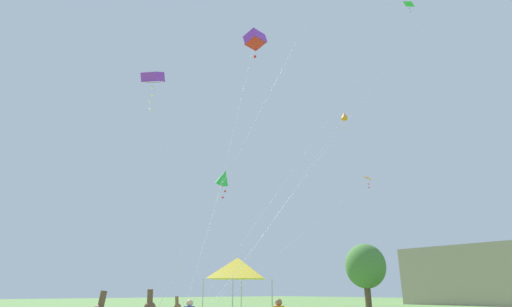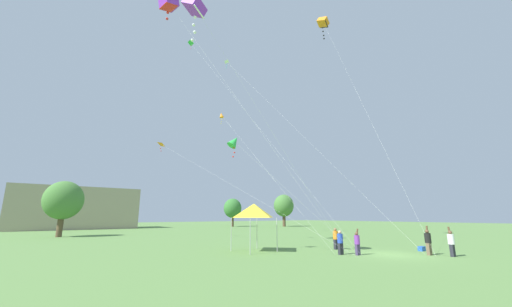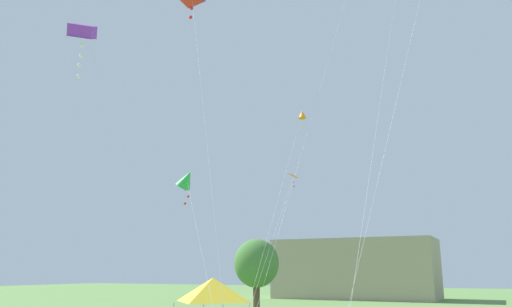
{
  "view_description": "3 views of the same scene",
  "coord_description": "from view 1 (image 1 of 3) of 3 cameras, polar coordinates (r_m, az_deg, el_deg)",
  "views": [
    {
      "loc": [
        10.4,
        -6.02,
        1.9
      ],
      "look_at": [
        -6.51,
        8.4,
        9.58
      ],
      "focal_mm": 28.0,
      "sensor_mm": 36.0,
      "label": 1
    },
    {
      "loc": [
        -19.79,
        -10.88,
        2.63
      ],
      "look_at": [
        -5.65,
        7.79,
        7.74
      ],
      "focal_mm": 20.0,
      "sensor_mm": 36.0,
      "label": 2
    },
    {
      "loc": [
        5.62,
        -13.15,
        3.86
      ],
      "look_at": [
        -5.66,
        10.04,
        9.91
      ],
      "focal_mm": 35.0,
      "sensor_mm": 36.0,
      "label": 3
    }
  ],
  "objects": [
    {
      "name": "distant_building",
      "position": [
        68.8,
        30.35,
        -14.75
      ],
      "size": [
        22.06,
        10.39,
        8.17
      ],
      "primitive_type": "cube",
      "color": "tan",
      "rests_on": "ground"
    },
    {
      "name": "tree_far_right",
      "position": [
        48.47,
        15.36,
        -15.27
      ],
      "size": [
        4.67,
        4.2,
        7.04
      ],
      "color": "brown",
      "rests_on": "ground"
    },
    {
      "name": "festival_tent",
      "position": [
        21.33,
        -2.63,
        -16.06
      ],
      "size": [
        2.76,
        2.76,
        3.54
      ],
      "color": "#B7B7BC",
      "rests_on": "ground"
    },
    {
      "name": "kite_green_diamond_0",
      "position": [
        23.71,
        -4.65,
        -3.42
      ],
      "size": [
        6.74,
        6.74,
        8.85
      ],
      "color": "silver",
      "rests_on": "ground"
    },
    {
      "name": "kite_purple_box_1",
      "position": [
        36.11,
        -0.13,
        15.94
      ],
      "size": [
        10.64,
        12.39,
        23.29
      ],
      "color": "silver",
      "rests_on": "ground"
    },
    {
      "name": "kite_orange_delta_2",
      "position": [
        35.56,
        15.6,
        -3.56
      ],
      "size": [
        6.56,
        22.44,
        11.48
      ],
      "color": "silver",
      "rests_on": "ground"
    },
    {
      "name": "kite_orange_diamond_3",
      "position": [
        28.45,
        12.45,
        5.21
      ],
      "size": [
        2.25,
        13.25,
        13.76
      ],
      "color": "silver",
      "rests_on": "ground"
    },
    {
      "name": "kite_purple_box_4",
      "position": [
        29.48,
        -14.53,
        10.36
      ],
      "size": [
        11.88,
        3.58,
        16.77
      ],
      "color": "silver",
      "rests_on": "ground"
    },
    {
      "name": "kite_green_delta_7",
      "position": [
        43.7,
        20.9,
        19.16
      ],
      "size": [
        2.71,
        25.92,
        28.74
      ],
      "color": "silver",
      "rests_on": "ground"
    }
  ]
}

